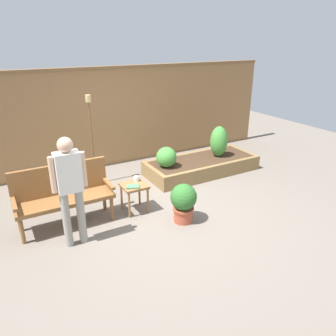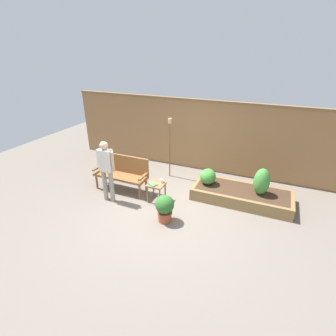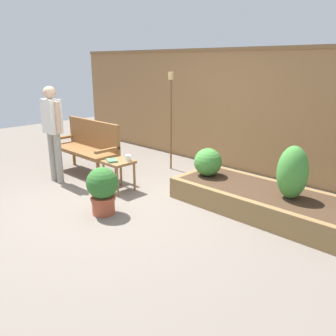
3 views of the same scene
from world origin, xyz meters
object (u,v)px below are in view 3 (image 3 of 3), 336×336
Objects in this scene: cup_on_table at (128,158)px; book_on_table at (112,160)px; tiki_torch at (171,104)px; garden_bench at (88,143)px; person_by_bench at (53,126)px; side_table at (119,166)px; potted_boxwood at (102,188)px; shrub_near_bench at (208,162)px; shrub_far_corner at (292,172)px.

book_on_table is (-0.15, -0.19, -0.03)m from cup_on_table.
cup_on_table is 1.48m from tiki_torch.
person_by_bench is (-0.01, -0.64, 0.39)m from garden_bench.
side_table is 2.33× the size of book_on_table.
side_table is 3.97× the size of cup_on_table.
shrub_near_bench reaches higher than potted_boxwood.
cup_on_table is 0.08× the size of person_by_bench.
potted_boxwood is at bearing -52.29° from side_table.
cup_on_table is at bearing -143.74° from shrub_near_bench.
shrub_far_corner is (1.83, 1.50, 0.28)m from potted_boxwood.
potted_boxwood is 2.39m from shrub_far_corner.
potted_boxwood reaches higher than book_on_table.
person_by_bench reaches higher than cup_on_table.
side_table is 0.27× the size of tiki_torch.
side_table is 2.51m from shrub_far_corner.
garden_bench is at bearing -125.55° from tiki_torch.
garden_bench is 1.12m from side_table.
book_on_table is 0.12× the size of tiki_torch.
side_table is 0.72× the size of shrub_far_corner.
person_by_bench is (-2.17, -1.27, 0.43)m from shrub_near_bench.
side_table is 1.17× the size of shrub_near_bench.
book_on_table is (1.04, -0.27, -0.05)m from garden_bench.
book_on_table is at bearing -14.77° from garden_bench.
shrub_near_bench is (1.12, 0.90, 0.01)m from book_on_table.
person_by_bench reaches higher than shrub_near_bench.
potted_boxwood is (1.62, -0.87, -0.19)m from garden_bench.
person_by_bench is (-1.19, -0.55, 0.41)m from cup_on_table.
shrub_far_corner is 0.43× the size of person_by_bench.
cup_on_table is at bearing 76.19° from book_on_table.
book_on_table is 0.31× the size of shrub_far_corner.
shrub_far_corner is 3.70m from person_by_bench.
tiki_torch is at bearing 156.25° from shrub_near_bench.
shrub_far_corner is at bearing 20.12° from person_by_bench.
garden_bench is 1.19m from cup_on_table.
shrub_near_bench reaches higher than cup_on_table.
side_table is (1.09, -0.19, -0.15)m from garden_bench.
potted_boxwood is at bearing -61.44° from cup_on_table.
side_table is 0.76× the size of potted_boxwood.
person_by_bench is (-3.46, -1.27, 0.30)m from shrub_far_corner.
cup_on_table is 1.38m from person_by_bench.
person_by_bench is at bearing -90.75° from garden_bench.
person_by_bench is at bearing -115.27° from tiki_torch.
book_on_table is 1.44m from shrub_near_bench.
garden_bench reaches higher than potted_boxwood.
person_by_bench is (-1.63, 0.24, 0.58)m from potted_boxwood.
shrub_near_bench is 0.26× the size of person_by_bench.
shrub_far_corner is at bearing -12.43° from tiki_torch.
book_on_table is at bearing -128.19° from cup_on_table.
tiki_torch is at bearing 64.73° from person_by_bench.
side_table is at bearing 22.09° from person_by_bench.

